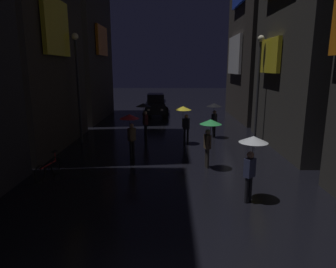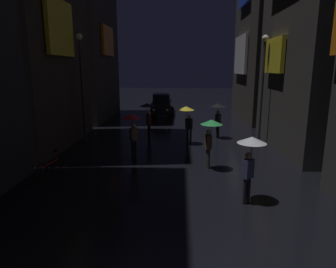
% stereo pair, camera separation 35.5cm
% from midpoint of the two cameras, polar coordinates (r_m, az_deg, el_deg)
% --- Properties ---
extents(building_right_far, '(4.25, 8.71, 18.39)m').
position_cam_midpoint_polar(building_right_far, '(26.74, 17.61, 22.79)').
color(building_right_far, '#2D2826').
rests_on(building_right_far, ground).
extents(pedestrian_midstreet_centre_green, '(0.90, 0.90, 2.12)m').
position_cam_midpoint_polar(pedestrian_midstreet_centre_green, '(12.45, 7.12, 0.77)').
color(pedestrian_midstreet_centre_green, '#38332D').
rests_on(pedestrian_midstreet_centre_green, ground).
extents(pedestrian_foreground_right_black, '(0.90, 0.90, 2.12)m').
position_cam_midpoint_polar(pedestrian_foreground_right_black, '(18.13, 8.22, 4.44)').
color(pedestrian_foreground_right_black, black).
rests_on(pedestrian_foreground_right_black, ground).
extents(pedestrian_near_crossing_black, '(0.90, 0.90, 2.12)m').
position_cam_midpoint_polar(pedestrian_near_crossing_black, '(17.90, -5.15, 4.41)').
color(pedestrian_near_crossing_black, black).
rests_on(pedestrian_near_crossing_black, ground).
extents(pedestrian_midstreet_left_clear, '(0.90, 0.90, 2.12)m').
position_cam_midpoint_polar(pedestrian_midstreet_left_clear, '(9.60, 14.72, -3.09)').
color(pedestrian_midstreet_left_clear, black).
rests_on(pedestrian_midstreet_left_clear, ground).
extents(pedestrian_foreground_left_yellow, '(0.90, 0.90, 2.12)m').
position_cam_midpoint_polar(pedestrian_foreground_left_yellow, '(16.46, 2.47, 3.74)').
color(pedestrian_foreground_left_yellow, black).
rests_on(pedestrian_foreground_left_yellow, ground).
extents(pedestrian_far_right_red, '(0.90, 0.90, 2.12)m').
position_cam_midpoint_polar(pedestrian_far_right_red, '(13.81, -7.95, 1.92)').
color(pedestrian_far_right_red, black).
rests_on(pedestrian_far_right_red, ground).
extents(bicycle_parked_at_storefront, '(0.33, 1.81, 0.96)m').
position_cam_midpoint_polar(bicycle_parked_at_storefront, '(12.52, -22.57, -6.12)').
color(bicycle_parked_at_storefront, black).
rests_on(bicycle_parked_at_storefront, ground).
extents(car_distant, '(2.31, 4.18, 1.92)m').
position_cam_midpoint_polar(car_distant, '(26.81, -2.67, 5.55)').
color(car_distant, black).
rests_on(car_distant, ground).
extents(streetlamp_left_far, '(0.36, 0.36, 5.99)m').
position_cam_midpoint_polar(streetlamp_left_far, '(17.39, -17.40, 10.39)').
color(streetlamp_left_far, '#2D2D33').
rests_on(streetlamp_left_far, ground).
extents(streetlamp_right_far, '(0.36, 0.36, 5.91)m').
position_cam_midpoint_polar(streetlamp_right_far, '(17.69, 16.31, 10.35)').
color(streetlamp_right_far, '#2D2D33').
rests_on(streetlamp_right_far, ground).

